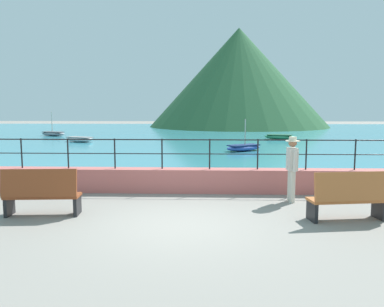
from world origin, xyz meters
The scene contains 12 objects.
ground_plane centered at (0.00, 0.00, 0.00)m, with size 120.00×120.00×0.00m, color gray.
promenade_wall centered at (0.00, 3.20, 0.35)m, with size 20.00×0.56×0.70m, color #BC605B.
railing centered at (0.00, 3.20, 1.31)m, with size 18.44×0.04×0.90m.
lake_water centered at (0.00, 25.84, 0.03)m, with size 64.00×44.32×0.06m, color teal.
hill_main centered at (4.75, 41.36, 6.20)m, with size 22.71×22.71×12.41m, color #285633.
bench_main centered at (-3.22, 0.53, 0.56)m, with size 1.74×0.68×1.13m.
bench_far centered at (3.76, 0.40, 0.56)m, with size 1.76×0.79×1.13m.
person_walking centered at (2.88, 2.10, 0.98)m, with size 0.38×0.57×1.75m.
boat_0 centered at (2.74, 13.48, 0.26)m, with size 2.41×2.04×1.80m.
boat_1 centered at (-12.53, 24.31, 0.26)m, with size 2.47×1.61×2.06m.
boat_2 centered at (6.30, 21.49, 0.26)m, with size 2.47×1.61×0.36m.
boat_3 centered at (-8.36, 18.71, 0.26)m, with size 2.47×1.69×0.36m.
Camera 1 is at (0.58, -7.98, 2.53)m, focal length 35.63 mm.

